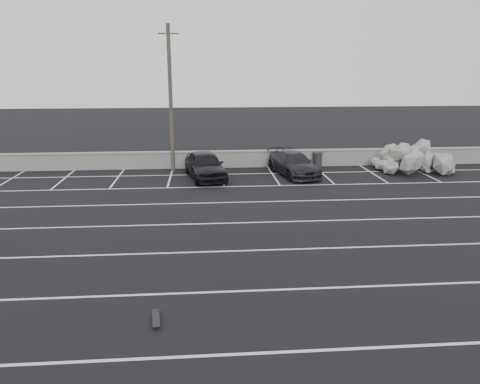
{
  "coord_description": "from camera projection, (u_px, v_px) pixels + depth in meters",
  "views": [
    {
      "loc": [
        -0.09,
        -15.02,
        6.14
      ],
      "look_at": [
        1.45,
        4.13,
        1.0
      ],
      "focal_mm": 35.0,
      "sensor_mm": 36.0,
      "label": 1
    }
  ],
  "objects": [
    {
      "name": "skateboard",
      "position": [
        156.0,
        319.0,
        11.64
      ],
      "size": [
        0.27,
        0.73,
        0.09
      ],
      "rotation": [
        0.0,
        0.0,
        0.12
      ],
      "color": "black",
      "rests_on": "ground"
    },
    {
      "name": "stall_lines",
      "position": [
        204.0,
        213.0,
        20.29
      ],
      "size": [
        36.0,
        20.05,
        0.01
      ],
      "color": "silver",
      "rests_on": "ground"
    },
    {
      "name": "trash_bin",
      "position": [
        317.0,
        160.0,
        29.58
      ],
      "size": [
        0.73,
        0.73,
        0.94
      ],
      "rotation": [
        0.0,
        0.0,
        0.2
      ],
      "color": "#262629",
      "rests_on": "ground"
    },
    {
      "name": "utility_pole",
      "position": [
        171.0,
        99.0,
        27.5
      ],
      "size": [
        1.14,
        0.23,
        8.56
      ],
      "color": "#4C4238",
      "rests_on": "ground"
    },
    {
      "name": "riprap_pile",
      "position": [
        411.0,
        163.0,
        28.39
      ],
      "size": [
        4.97,
        4.23,
        1.32
      ],
      "color": "#AAA89F",
      "rests_on": "ground"
    },
    {
      "name": "ground",
      "position": [
        208.0,
        252.0,
        16.06
      ],
      "size": [
        120.0,
        120.0,
        0.0
      ],
      "primitive_type": "plane",
      "color": "black",
      "rests_on": "ground"
    },
    {
      "name": "car_right",
      "position": [
        294.0,
        164.0,
        27.33
      ],
      "size": [
        2.88,
        4.93,
        1.34
      ],
      "primitive_type": "imported",
      "rotation": [
        0.0,
        0.0,
        0.23
      ],
      "color": "black",
      "rests_on": "ground"
    },
    {
      "name": "seawall",
      "position": [
        205.0,
        159.0,
        29.4
      ],
      "size": [
        50.0,
        0.45,
        1.06
      ],
      "color": "gray",
      "rests_on": "ground"
    },
    {
      "name": "car_left",
      "position": [
        205.0,
        165.0,
        26.48
      ],
      "size": [
        2.71,
        4.83,
        1.55
      ],
      "primitive_type": "imported",
      "rotation": [
        0.0,
        0.0,
        0.2
      ],
      "color": "black",
      "rests_on": "ground"
    }
  ]
}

